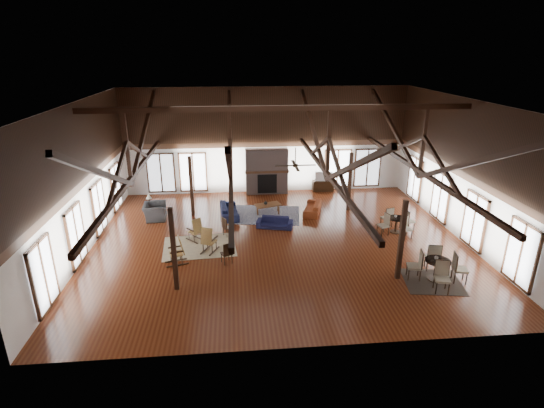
{
  "coord_description": "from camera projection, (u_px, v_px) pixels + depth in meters",
  "views": [
    {
      "loc": [
        -1.87,
        -16.73,
        7.99
      ],
      "look_at": [
        -0.22,
        1.0,
        1.4
      ],
      "focal_mm": 28.0,
      "sensor_mm": 36.0,
      "label": 1
    }
  ],
  "objects": [
    {
      "name": "cup_near",
      "position": [
        436.0,
        258.0,
        15.29
      ],
      "size": [
        0.17,
        0.17,
        0.11
      ],
      "primitive_type": "imported",
      "rotation": [
        0.0,
        0.0,
        0.24
      ],
      "color": "#B2B2B2",
      "rests_on": "cafe_table_near"
    },
    {
      "name": "wall_front",
      "position": [
        309.0,
        252.0,
        10.98
      ],
      "size": [
        16.0,
        0.02,
        6.0
      ],
      "primitive_type": "cube",
      "color": "white",
      "rests_on": "floor"
    },
    {
      "name": "television",
      "position": [
        323.0,
        176.0,
        24.84
      ],
      "size": [
        1.0,
        0.23,
        0.57
      ],
      "primitive_type": "imported",
      "rotation": [
        0.0,
        0.0,
        -0.11
      ],
      "color": "#B2B2B2",
      "rests_on": "tv_console"
    },
    {
      "name": "rocking_chair_b",
      "position": [
        208.0,
        240.0,
        17.42
      ],
      "size": [
        0.79,
        0.99,
        1.13
      ],
      "rotation": [
        0.0,
        0.0,
        -0.44
      ],
      "color": "#A37A3D",
      "rests_on": "floor"
    },
    {
      "name": "wall_right",
      "position": [
        464.0,
        171.0,
        18.21
      ],
      "size": [
        0.02,
        14.0,
        6.0
      ],
      "primitive_type": "cube",
      "color": "white",
      "rests_on": "floor"
    },
    {
      "name": "roof_truss",
      "position": [
        280.0,
        151.0,
        17.16
      ],
      "size": [
        15.6,
        14.07,
        3.14
      ],
      "color": "black",
      "rests_on": "wall_back"
    },
    {
      "name": "sofa_navy_left",
      "position": [
        229.0,
        210.0,
        21.27
      ],
      "size": [
        2.13,
        0.99,
        0.6
      ],
      "primitive_type": "imported",
      "rotation": [
        0.0,
        0.0,
        1.66
      ],
      "color": "#151A3A",
      "rests_on": "floor"
    },
    {
      "name": "wall_back",
      "position": [
        266.0,
        141.0,
        24.05
      ],
      "size": [
        16.0,
        0.02,
        6.0
      ],
      "primitive_type": "cube",
      "color": "white",
      "rests_on": "floor"
    },
    {
      "name": "rug_tan",
      "position": [
        200.0,
        246.0,
        18.09
      ],
      "size": [
        3.2,
        2.61,
        0.01
      ],
      "primitive_type": "cube",
      "rotation": [
        0.0,
        0.0,
        0.08
      ],
      "color": "#C2B487",
      "rests_on": "floor"
    },
    {
      "name": "wall_left",
      "position": [
        79.0,
        181.0,
        16.82
      ],
      "size": [
        0.02,
        14.0,
        6.0
      ],
      "primitive_type": "cube",
      "color": "white",
      "rests_on": "floor"
    },
    {
      "name": "rug_dark",
      "position": [
        432.0,
        282.0,
        15.38
      ],
      "size": [
        2.27,
        2.12,
        0.01
      ],
      "primitive_type": "cube",
      "rotation": [
        0.0,
        0.0,
        -0.16
      ],
      "color": "black",
      "rests_on": "floor"
    },
    {
      "name": "cafe_table_far",
      "position": [
        396.0,
        222.0,
        19.34
      ],
      "size": [
        1.93,
        1.93,
        0.98
      ],
      "rotation": [
        0.0,
        0.0,
        0.29
      ],
      "color": "black",
      "rests_on": "floor"
    },
    {
      "name": "side_chair_a",
      "position": [
        226.0,
        226.0,
        18.91
      ],
      "size": [
        0.52,
        0.52,
        0.89
      ],
      "rotation": [
        0.0,
        0.0,
        -1.03
      ],
      "color": "black",
      "rests_on": "floor"
    },
    {
      "name": "cup_far",
      "position": [
        396.0,
        216.0,
        19.3
      ],
      "size": [
        0.13,
        0.13,
        0.1
      ],
      "primitive_type": "imported",
      "rotation": [
        0.0,
        0.0,
        -0.04
      ],
      "color": "#B2B2B2",
      "rests_on": "cafe_table_far"
    },
    {
      "name": "rocking_chair_c",
      "position": [
        179.0,
        251.0,
        16.53
      ],
      "size": [
        0.96,
        0.68,
        1.11
      ],
      "rotation": [
        0.0,
        0.0,
        1.85
      ],
      "color": "#A37A3D",
      "rests_on": "floor"
    },
    {
      "name": "sofa_orange",
      "position": [
        312.0,
        207.0,
        21.73
      ],
      "size": [
        2.06,
        1.29,
        0.56
      ],
      "primitive_type": "imported",
      "rotation": [
        0.0,
        0.0,
        -1.87
      ],
      "color": "brown",
      "rests_on": "floor"
    },
    {
      "name": "ceiling",
      "position": [
        280.0,
        102.0,
        16.47
      ],
      "size": [
        16.0,
        14.0,
        0.02
      ],
      "primitive_type": "cube",
      "color": "black",
      "rests_on": "wall_back"
    },
    {
      "name": "coffee_table",
      "position": [
        268.0,
        205.0,
        21.57
      ],
      "size": [
        1.41,
        0.99,
        0.49
      ],
      "rotation": [
        0.0,
        0.0,
        0.3
      ],
      "color": "brown",
      "rests_on": "floor"
    },
    {
      "name": "tv_console",
      "position": [
        323.0,
        186.0,
        25.04
      ],
      "size": [
        1.23,
        0.46,
        0.61
      ],
      "primitive_type": "cube",
      "color": "black",
      "rests_on": "floor"
    },
    {
      "name": "rug_navy",
      "position": [
        265.0,
        215.0,
        21.52
      ],
      "size": [
        3.83,
        3.1,
        0.01
      ],
      "primitive_type": "cube",
      "rotation": [
        0.0,
        0.0,
        -0.15
      ],
      "color": "#181C43",
      "rests_on": "floor"
    },
    {
      "name": "floor",
      "position": [
        279.0,
        242.0,
        18.56
      ],
      "size": [
        16.0,
        16.0,
        0.0
      ],
      "primitive_type": "plane",
      "color": "#622C14",
      "rests_on": "ground"
    },
    {
      "name": "fireplace",
      "position": [
        267.0,
        172.0,
        24.34
      ],
      "size": [
        2.5,
        0.69,
        2.6
      ],
      "color": "#735E57",
      "rests_on": "floor"
    },
    {
      "name": "ceiling_fan",
      "position": [
        295.0,
        165.0,
        16.37
      ],
      "size": [
        1.6,
        1.6,
        0.75
      ],
      "color": "black",
      "rests_on": "roof_truss"
    },
    {
      "name": "rocking_chair_a",
      "position": [
        196.0,
        230.0,
        18.47
      ],
      "size": [
        0.88,
        0.9,
        1.06
      ],
      "rotation": [
        0.0,
        0.0,
        0.75
      ],
      "color": "#A37A3D",
      "rests_on": "floor"
    },
    {
      "name": "cafe_table_near",
      "position": [
        437.0,
        266.0,
        15.31
      ],
      "size": [
        2.17,
        2.17,
        1.11
      ],
      "rotation": [
        0.0,
        0.0,
        -0.23
      ],
      "color": "black",
      "rests_on": "floor"
    },
    {
      "name": "side_chair_b",
      "position": [
        227.0,
        252.0,
        16.46
      ],
      "size": [
        0.51,
        0.51,
        0.91
      ],
      "rotation": [
        0.0,
        0.0,
        0.42
      ],
      "color": "black",
      "rests_on": "floor"
    },
    {
      "name": "side_table_lamp",
      "position": [
        150.0,
        206.0,
        21.54
      ],
      "size": [
        0.42,
        0.42,
        1.06
      ],
      "color": "black",
      "rests_on": "floor"
    },
    {
      "name": "sofa_navy_front",
      "position": [
        275.0,
        223.0,
        19.93
      ],
      "size": [
        1.79,
        1.06,
        0.49
      ],
      "primitive_type": "imported",
      "rotation": [
        0.0,
        0.0,
        -0.25
      ],
      "color": "#16173C",
      "rests_on": "floor"
    },
    {
      "name": "post_grid",
      "position": [
        279.0,
        209.0,
        18.03
      ],
      "size": [
        8.16,
        7.16,
        3.05
      ],
      "color": "black",
      "rests_on": "floor"
    },
    {
      "name": "vase",
      "position": [
        266.0,
        203.0,
        21.51
      ],
      "size": [
        0.21,
        0.21,
        0.19
      ],
      "primitive_type": "imported",
      "rotation": [
        0.0,
        0.0,
        0.16
      ],
      "color": "#B2B2B2",
      "rests_on": "coffee_table"
    },
    {
      "name": "armchair",
      "position": [
        155.0,
        211.0,
        20.89
      ],
      "size": [
        1.27,
        1.13,
        0.78
      ],
      "primitive_type": "imported",
      "rotation": [
        0.0,
        0.0,
        1.64
      ],
      "color": "#2F2F31",
      "rests_on": "floor"
    }
  ]
}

